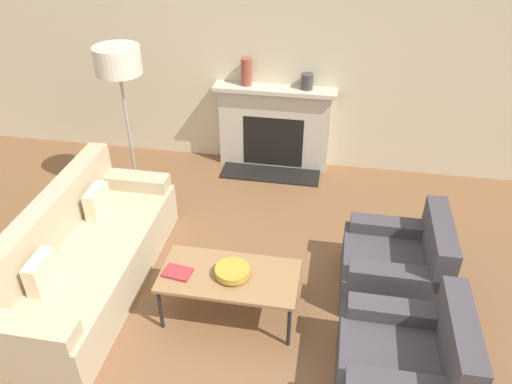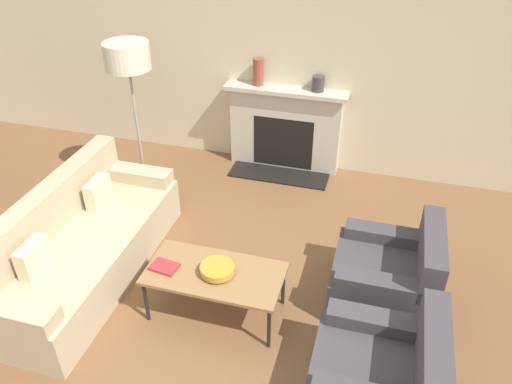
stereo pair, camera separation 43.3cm
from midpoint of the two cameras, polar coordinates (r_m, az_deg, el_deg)
name	(u,v)px [view 2 (the right image)]	position (r m, az deg, el deg)	size (l,w,h in m)	color
ground_plane	(202,334)	(4.38, -3.32, -16.03)	(18.00, 18.00, 0.00)	brown
wall_back	(288,53)	(6.12, 5.77, 15.51)	(18.00, 0.06, 2.90)	beige
fireplace	(285,129)	(6.33, 5.28, 7.08)	(1.50, 0.59, 1.07)	beige
couch	(81,246)	(4.91, -16.99, -6.03)	(0.89, 2.26, 0.88)	tan
armchair_near	(380,377)	(3.91, 17.29, -19.62)	(0.88, 0.85, 0.81)	#423D42
armchair_far	(389,275)	(4.65, 17.57, -9.16)	(0.88, 0.85, 0.81)	#423D42
coffee_table	(215,275)	(4.25, -1.80, -9.58)	(1.16, 0.58, 0.46)	olive
bowl	(217,269)	(4.18, -1.45, -8.90)	(0.29, 0.29, 0.08)	#BC8E2D
book	(164,267)	(4.29, -7.57, -8.56)	(0.25, 0.19, 0.02)	#9E2D33
floor_lamp	(128,63)	(5.47, -12.17, 14.16)	(0.48, 0.48, 1.80)	gray
mantel_vase_left	(258,72)	(6.13, 2.33, 13.54)	(0.13, 0.13, 0.33)	brown
mantel_vase_center_left	(318,84)	(6.04, 9.22, 12.09)	(0.15, 0.15, 0.18)	#3D383D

